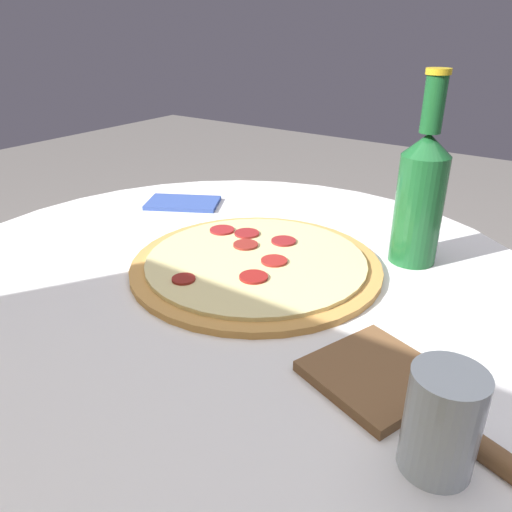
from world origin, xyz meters
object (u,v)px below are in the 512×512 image
pizza (256,263)px  beer_bottle (421,193)px  drinking_glass (442,422)px  pizza_paddle (394,387)px

pizza → beer_bottle: size_ratio=1.33×
drinking_glass → beer_bottle: bearing=-68.0°
pizza → pizza_paddle: bearing=151.6°
pizza_paddle → pizza: bearing=171.4°
beer_bottle → pizza_paddle: bearing=106.4°
pizza → drinking_glass: drinking_glass is taller
pizza_paddle → drinking_glass: bearing=-28.3°
pizza_paddle → drinking_glass: (-0.06, 0.07, 0.04)m
pizza → drinking_glass: size_ratio=3.94×
pizza → beer_bottle: beer_bottle is taller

